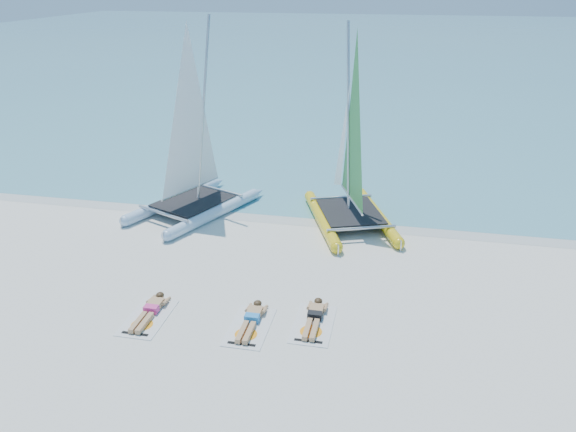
% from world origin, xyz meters
% --- Properties ---
extents(ground, '(140.00, 140.00, 0.00)m').
position_xyz_m(ground, '(0.00, 0.00, 0.00)').
color(ground, silver).
rests_on(ground, ground).
extents(sea, '(140.00, 115.00, 0.01)m').
position_xyz_m(sea, '(0.00, 63.00, 0.01)').
color(sea, '#6DB2B6').
rests_on(sea, ground).
extents(wet_sand_strip, '(140.00, 1.40, 0.01)m').
position_xyz_m(wet_sand_strip, '(0.00, 5.50, 0.00)').
color(wet_sand_strip, beige).
rests_on(wet_sand_strip, ground).
extents(catamaran_blue, '(4.39, 5.83, 7.19)m').
position_xyz_m(catamaran_blue, '(-3.54, 5.36, 2.15)').
color(catamaran_blue, '#BCD4F8').
rests_on(catamaran_blue, ground).
extents(catamaran_yellow, '(4.11, 5.69, 7.03)m').
position_xyz_m(catamaran_yellow, '(2.09, 5.94, 2.21)').
color(catamaran_yellow, gold).
rests_on(catamaran_yellow, ground).
extents(towel_a, '(1.00, 1.85, 0.02)m').
position_xyz_m(towel_a, '(-2.24, -1.71, 0.01)').
color(towel_a, silver).
rests_on(towel_a, ground).
extents(sunbather_a, '(0.37, 1.73, 0.26)m').
position_xyz_m(sunbather_a, '(-2.24, -1.52, 0.12)').
color(sunbather_a, tan).
rests_on(sunbather_a, towel_a).
extents(towel_b, '(1.00, 1.85, 0.02)m').
position_xyz_m(towel_b, '(0.46, -1.58, 0.01)').
color(towel_b, silver).
rests_on(towel_b, ground).
extents(sunbather_b, '(0.37, 1.73, 0.26)m').
position_xyz_m(sunbather_b, '(0.46, -1.39, 0.12)').
color(sunbather_b, tan).
rests_on(sunbather_b, towel_b).
extents(towel_c, '(1.00, 1.85, 0.02)m').
position_xyz_m(towel_c, '(2.02, -1.14, 0.01)').
color(towel_c, silver).
rests_on(towel_c, ground).
extents(sunbather_c, '(0.37, 1.73, 0.26)m').
position_xyz_m(sunbather_c, '(2.02, -0.94, 0.12)').
color(sunbather_c, tan).
rests_on(sunbather_c, towel_c).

